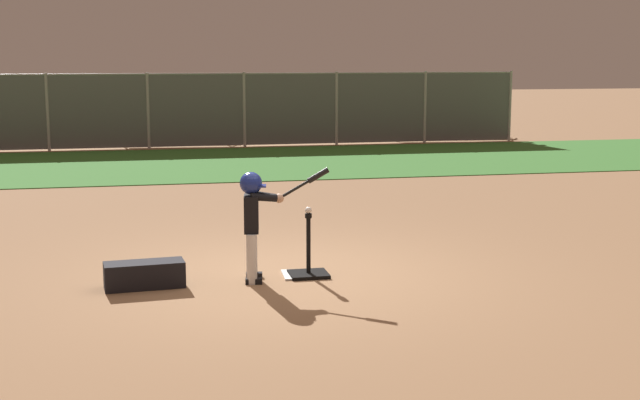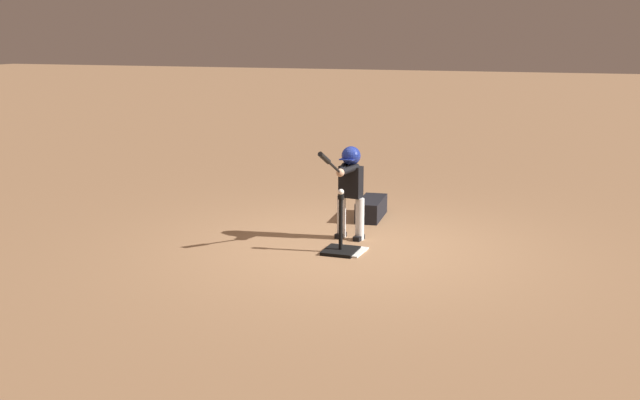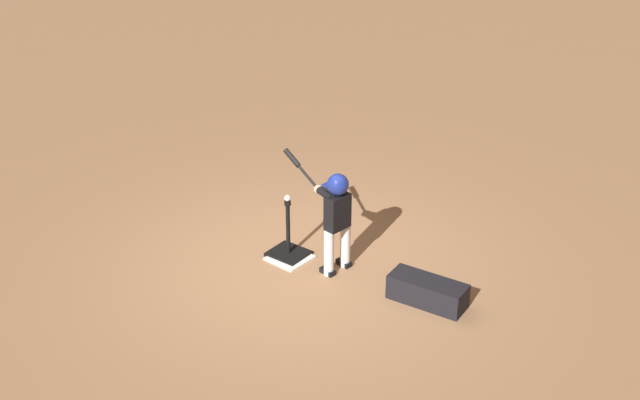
{
  "view_description": "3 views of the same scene",
  "coord_description": "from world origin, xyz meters",
  "px_view_note": "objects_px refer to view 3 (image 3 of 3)",
  "views": [
    {
      "loc": [
        -1.58,
        -9.6,
        2.49
      ],
      "look_at": [
        0.33,
        -0.41,
        0.92
      ],
      "focal_mm": 50.0,
      "sensor_mm": 36.0,
      "label": 1
    },
    {
      "loc": [
        8.57,
        2.62,
        2.6
      ],
      "look_at": [
        0.19,
        -0.37,
        0.61
      ],
      "focal_mm": 42.0,
      "sensor_mm": 36.0,
      "label": 2
    },
    {
      "loc": [
        -5.44,
        6.84,
        5.34
      ],
      "look_at": [
        -0.18,
        -0.1,
        0.85
      ],
      "focal_mm": 50.0,
      "sensor_mm": 36.0,
      "label": 3
    }
  ],
  "objects_px": {
    "baseball": "(287,198)",
    "equipment_bag": "(427,292)",
    "batting_tee": "(288,248)",
    "batter_child": "(335,209)"
  },
  "relations": [
    {
      "from": "equipment_bag",
      "to": "batting_tee",
      "type": "bearing_deg",
      "value": -0.98
    },
    {
      "from": "batting_tee",
      "to": "baseball",
      "type": "bearing_deg",
      "value": -14.04
    },
    {
      "from": "baseball",
      "to": "equipment_bag",
      "type": "bearing_deg",
      "value": -176.05
    },
    {
      "from": "batter_child",
      "to": "baseball",
      "type": "xyz_separation_m",
      "value": [
        0.61,
        0.08,
        -0.02
      ]
    },
    {
      "from": "batting_tee",
      "to": "equipment_bag",
      "type": "height_order",
      "value": "batting_tee"
    },
    {
      "from": "batter_child",
      "to": "equipment_bag",
      "type": "bearing_deg",
      "value": -177.96
    },
    {
      "from": "batting_tee",
      "to": "baseball",
      "type": "xyz_separation_m",
      "value": [
        0.0,
        -0.0,
        0.65
      ]
    },
    {
      "from": "batter_child",
      "to": "baseball",
      "type": "bearing_deg",
      "value": 7.64
    },
    {
      "from": "batting_tee",
      "to": "baseball",
      "type": "distance_m",
      "value": 0.65
    },
    {
      "from": "batter_child",
      "to": "equipment_bag",
      "type": "distance_m",
      "value": 1.35
    }
  ]
}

